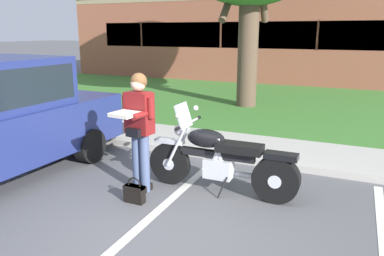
{
  "coord_description": "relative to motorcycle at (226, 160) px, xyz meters",
  "views": [
    {
      "loc": [
        2.12,
        -3.56,
        2.25
      ],
      "look_at": [
        -0.17,
        1.45,
        0.85
      ],
      "focal_mm": 35.63,
      "sensor_mm": 36.0,
      "label": 1
    }
  ],
  "objects": [
    {
      "name": "motorcycle",
      "position": [
        0.0,
        0.0,
        0.0
      ],
      "size": [
        2.24,
        0.82,
        1.26
      ],
      "color": "black",
      "rests_on": "ground"
    },
    {
      "name": "stall_stripe_0",
      "position": [
        -3.24,
        -1.05,
        -0.49
      ],
      "size": [
        0.22,
        4.4,
        0.01
      ],
      "primitive_type": "cube",
      "rotation": [
        0.0,
        0.0,
        0.02
      ],
      "color": "silver",
      "rests_on": "ground"
    },
    {
      "name": "concrete_walk",
      "position": [
        -0.44,
        2.22,
        -0.45
      ],
      "size": [
        60.0,
        1.5,
        0.08
      ],
      "primitive_type": "cube",
      "color": "#B7B2A8",
      "rests_on": "ground"
    },
    {
      "name": "brick_building",
      "position": [
        -0.23,
        16.66,
        1.51
      ],
      "size": [
        24.06,
        10.99,
        4.0
      ],
      "color": "#93513D",
      "rests_on": "ground"
    },
    {
      "name": "rider_person",
      "position": [
        -1.14,
        -0.43,
        0.52
      ],
      "size": [
        0.53,
        0.6,
        1.7
      ],
      "color": "black",
      "rests_on": "ground"
    },
    {
      "name": "curb_strip",
      "position": [
        -0.44,
        1.37,
        -0.43
      ],
      "size": [
        60.0,
        0.2,
        0.12
      ],
      "primitive_type": "cube",
      "color": "#B7B2A8",
      "rests_on": "ground"
    },
    {
      "name": "stall_stripe_1",
      "position": [
        -0.59,
        -1.05,
        -0.49
      ],
      "size": [
        0.22,
        4.4,
        0.01
      ],
      "primitive_type": "cube",
      "rotation": [
        0.0,
        0.0,
        0.02
      ],
      "color": "silver",
      "rests_on": "ground"
    },
    {
      "name": "handbag",
      "position": [
        -1.0,
        -0.81,
        -0.34
      ],
      "size": [
        0.28,
        0.13,
        0.36
      ],
      "color": "black",
      "rests_on": "ground"
    },
    {
      "name": "hedge_center_left",
      "position": [
        0.21,
        11.72,
        0.16
      ],
      "size": [
        2.77,
        0.9,
        1.24
      ],
      "color": "#235623",
      "rests_on": "ground"
    },
    {
      "name": "ground_plane",
      "position": [
        -0.44,
        -1.25,
        -0.49
      ],
      "size": [
        140.0,
        140.0,
        0.0
      ],
      "primitive_type": "plane",
      "color": "#565659"
    },
    {
      "name": "grass_lawn",
      "position": [
        -0.44,
        7.18,
        -0.46
      ],
      "size": [
        60.0,
        8.42,
        0.06
      ],
      "primitive_type": "cube",
      "color": "#3D752D",
      "rests_on": "ground"
    },
    {
      "name": "hedge_left",
      "position": [
        -4.18,
        11.72,
        0.16
      ],
      "size": [
        2.85,
        0.9,
        1.24
      ],
      "color": "#235623",
      "rests_on": "ground"
    }
  ]
}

